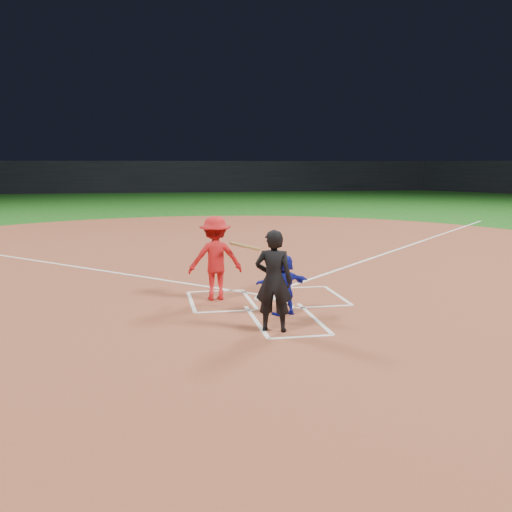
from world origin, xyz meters
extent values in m
plane|color=#144D13|center=(0.00, 0.00, 0.00)|extent=(120.00, 120.00, 0.00)
cylinder|color=brown|center=(0.00, 6.00, 0.01)|extent=(28.00, 28.00, 0.01)
cube|color=black|center=(0.00, 48.00, 1.60)|extent=(80.00, 1.20, 3.20)
cylinder|color=silver|center=(0.00, 0.00, 0.02)|extent=(0.60, 0.60, 0.02)
imported|color=#141BA5|center=(0.06, -1.34, 0.59)|extent=(1.13, 0.58, 1.16)
imported|color=black|center=(-0.37, -2.35, 0.89)|extent=(0.74, 0.61, 1.75)
cube|color=white|center=(-0.98, 0.92, 0.01)|extent=(1.22, 0.08, 0.01)
cube|color=white|center=(-0.98, -0.92, 0.01)|extent=(1.22, 0.08, 0.01)
cube|color=white|center=(-0.37, 0.00, 0.01)|extent=(0.08, 1.83, 0.01)
cube|color=white|center=(-1.59, 0.00, 0.01)|extent=(0.08, 1.83, 0.01)
cube|color=white|center=(0.98, 0.92, 0.01)|extent=(1.22, 0.08, 0.01)
cube|color=white|center=(0.98, -0.92, 0.01)|extent=(1.22, 0.08, 0.01)
cube|color=white|center=(0.37, 0.00, 0.01)|extent=(0.08, 1.83, 0.01)
cube|color=white|center=(1.59, 0.00, 0.01)|extent=(0.08, 1.83, 0.01)
cube|color=white|center=(-0.55, -1.70, 0.01)|extent=(0.08, 2.20, 0.01)
cube|color=white|center=(0.55, -1.70, 0.01)|extent=(0.08, 2.20, 0.01)
cube|color=white|center=(0.00, -2.80, 0.01)|extent=(1.10, 0.08, 0.01)
cube|color=white|center=(7.07, 7.37, 0.01)|extent=(14.21, 14.21, 0.01)
imported|color=red|center=(-1.06, 0.14, 0.89)|extent=(1.14, 0.67, 1.75)
cylinder|color=olive|center=(-0.46, -0.01, 1.15)|extent=(0.73, 0.53, 0.28)
camera|label=1|loc=(-2.45, -11.57, 2.83)|focal=40.00mm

